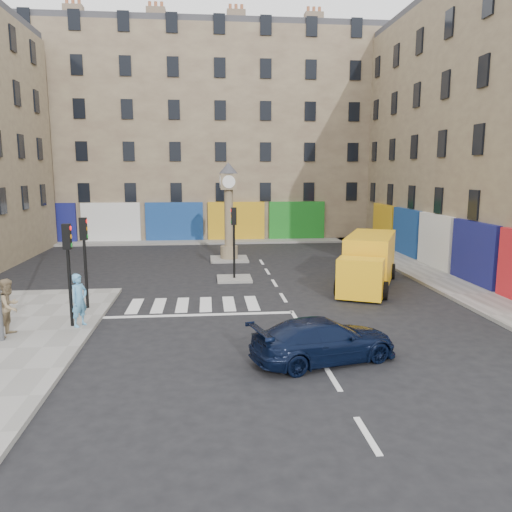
{
  "coord_description": "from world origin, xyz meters",
  "views": [
    {
      "loc": [
        -3.39,
        -17.72,
        5.67
      ],
      "look_at": [
        -1.27,
        3.68,
        2.0
      ],
      "focal_mm": 35.0,
      "sensor_mm": 36.0,
      "label": 1
    }
  ],
  "objects": [
    {
      "name": "traffic_light_left_near",
      "position": [
        -8.3,
        0.2,
        2.62
      ],
      "size": [
        0.28,
        0.22,
        3.7
      ],
      "color": "black",
      "rests_on": "sidewalk_left"
    },
    {
      "name": "sidewalk_right",
      "position": [
        8.7,
        10.0,
        0.07
      ],
      "size": [
        2.6,
        30.0,
        0.15
      ],
      "primitive_type": "cube",
      "color": "gray",
      "rests_on": "ground"
    },
    {
      "name": "building_far",
      "position": [
        -4.0,
        28.0,
        8.5
      ],
      "size": [
        32.0,
        10.0,
        17.0
      ],
      "primitive_type": "cube",
      "color": "gray",
      "rests_on": "ground"
    },
    {
      "name": "island_far",
      "position": [
        -2.0,
        14.0,
        0.06
      ],
      "size": [
        2.4,
        2.4,
        0.12
      ],
      "primitive_type": "cube",
      "color": "gray",
      "rests_on": "ground"
    },
    {
      "name": "navy_sedan",
      "position": [
        0.06,
        -3.64,
        0.65
      ],
      "size": [
        4.84,
        3.01,
        1.31
      ],
      "primitive_type": "imported",
      "rotation": [
        0.0,
        0.0,
        1.85
      ],
      "color": "black",
      "rests_on": "ground"
    },
    {
      "name": "island_near",
      "position": [
        -2.0,
        8.0,
        0.06
      ],
      "size": [
        1.8,
        1.8,
        0.12
      ],
      "primitive_type": "cube",
      "color": "gray",
      "rests_on": "ground"
    },
    {
      "name": "sidewalk_far",
      "position": [
        -4.0,
        22.2,
        0.07
      ],
      "size": [
        32.0,
        2.4,
        0.15
      ],
      "primitive_type": "cube",
      "color": "gray",
      "rests_on": "ground"
    },
    {
      "name": "traffic_light_left_far",
      "position": [
        -8.3,
        2.6,
        2.62
      ],
      "size": [
        0.28,
        0.22,
        3.7
      ],
      "color": "black",
      "rests_on": "sidewalk_left"
    },
    {
      "name": "pedestrian_blue",
      "position": [
        -8.0,
        0.16,
        1.11
      ],
      "size": [
        0.76,
        0.84,
        1.92
      ],
      "primitive_type": "imported",
      "rotation": [
        0.0,
        0.0,
        1.02
      ],
      "color": "#5698C4",
      "rests_on": "sidewalk_left"
    },
    {
      "name": "clock_pillar",
      "position": [
        -2.0,
        14.0,
        3.55
      ],
      "size": [
        1.2,
        1.2,
        6.1
      ],
      "color": "#8F7F5E",
      "rests_on": "island_far"
    },
    {
      "name": "traffic_light_island",
      "position": [
        -2.0,
        8.0,
        2.59
      ],
      "size": [
        0.28,
        0.22,
        3.7
      ],
      "color": "black",
      "rests_on": "island_near"
    },
    {
      "name": "ground",
      "position": [
        0.0,
        0.0,
        0.0
      ],
      "size": [
        120.0,
        120.0,
        0.0
      ],
      "primitive_type": "plane",
      "color": "black",
      "rests_on": "ground"
    },
    {
      "name": "pedestrian_tan",
      "position": [
        -10.12,
        -0.63,
        1.13
      ],
      "size": [
        0.91,
        1.07,
        1.96
      ],
      "primitive_type": "imported",
      "rotation": [
        0.0,
        0.0,
        1.38
      ],
      "color": "#937C5A",
      "rests_on": "sidewalk_left"
    },
    {
      "name": "yellow_van",
      "position": [
        4.6,
        6.04,
        1.24
      ],
      "size": [
        4.73,
        7.1,
        2.5
      ],
      "rotation": [
        0.0,
        0.0,
        -0.43
      ],
      "color": "yellow",
      "rests_on": "ground"
    }
  ]
}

